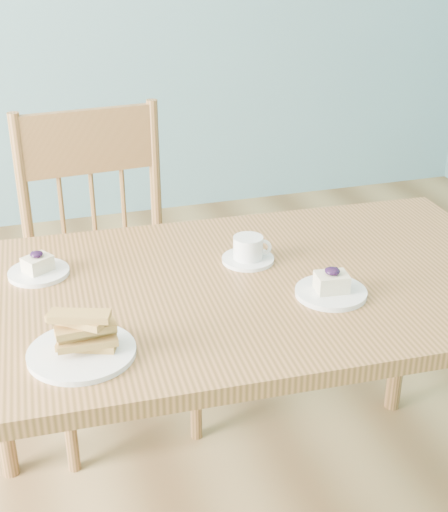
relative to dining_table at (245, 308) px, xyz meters
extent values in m
cube|color=#9B653B|center=(0.00, 0.00, 0.05)|extent=(1.39, 0.83, 0.04)
cylinder|color=#9B653B|center=(0.63, 0.30, -0.31)|extent=(0.05, 0.05, 0.69)
cube|color=#9B653B|center=(-0.24, 0.51, -0.19)|extent=(0.49, 0.47, 0.04)
cylinder|color=#9B653B|center=(-0.42, 0.32, -0.43)|extent=(0.04, 0.04, 0.44)
cylinder|color=#9B653B|center=(-0.04, 0.35, -0.43)|extent=(0.04, 0.04, 0.44)
cylinder|color=#9B653B|center=(-0.45, 0.68, -0.43)|extent=(0.04, 0.04, 0.44)
cylinder|color=#9B653B|center=(-0.07, 0.71, -0.43)|extent=(0.04, 0.04, 0.44)
cylinder|color=#9B653B|center=(-0.46, 0.69, 0.08)|extent=(0.03, 0.03, 0.51)
cylinder|color=#9B653B|center=(-0.06, 0.72, 0.08)|extent=(0.03, 0.03, 0.51)
cube|color=#9B653B|center=(-0.26, 0.71, 0.23)|extent=(0.39, 0.06, 0.19)
cylinder|color=#9B653B|center=(-0.36, 0.70, -0.02)|extent=(0.02, 0.02, 0.30)
cylinder|color=#9B653B|center=(-0.26, 0.71, -0.02)|extent=(0.02, 0.02, 0.30)
cylinder|color=#9B653B|center=(-0.16, 0.72, -0.02)|extent=(0.02, 0.02, 0.30)
cylinder|color=silver|center=(0.16, -0.12, 0.08)|extent=(0.16, 0.16, 0.01)
cube|color=beige|center=(0.16, -0.12, 0.10)|extent=(0.08, 0.06, 0.04)
ellipsoid|color=black|center=(0.16, -0.12, 0.13)|extent=(0.03, 0.03, 0.02)
sphere|color=black|center=(0.17, -0.11, 0.13)|extent=(0.01, 0.01, 0.01)
sphere|color=black|center=(0.15, -0.11, 0.13)|extent=(0.01, 0.01, 0.01)
sphere|color=black|center=(0.16, -0.13, 0.13)|extent=(0.01, 0.01, 0.01)
cylinder|color=silver|center=(-0.46, 0.18, 0.08)|extent=(0.14, 0.14, 0.01)
cube|color=beige|center=(-0.46, 0.18, 0.10)|extent=(0.08, 0.07, 0.04)
ellipsoid|color=black|center=(-0.46, 0.18, 0.13)|extent=(0.03, 0.03, 0.01)
sphere|color=black|center=(-0.45, 0.18, 0.13)|extent=(0.01, 0.01, 0.01)
sphere|color=black|center=(-0.46, 0.19, 0.13)|extent=(0.01, 0.01, 0.01)
sphere|color=black|center=(-0.45, 0.17, 0.13)|extent=(0.01, 0.01, 0.01)
cylinder|color=silver|center=(0.04, 0.10, 0.08)|extent=(0.13, 0.13, 0.01)
cylinder|color=silver|center=(0.04, 0.10, 0.11)|extent=(0.09, 0.09, 0.05)
cylinder|color=olive|center=(0.04, 0.10, 0.13)|extent=(0.06, 0.06, 0.00)
torus|color=silver|center=(0.07, 0.09, 0.11)|extent=(0.04, 0.02, 0.04)
cylinder|color=silver|center=(-0.40, -0.20, 0.08)|extent=(0.21, 0.21, 0.01)
camera|label=1|loc=(-0.49, -1.38, 0.84)|focal=50.00mm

